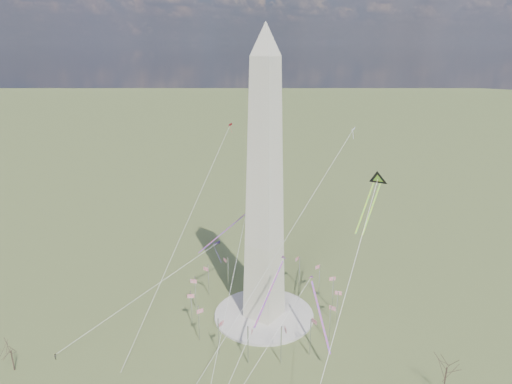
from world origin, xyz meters
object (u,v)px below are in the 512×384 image
Objects in this scene: washington_monument at (265,191)px; kite_delta_black at (377,183)px; person_west at (55,356)px; tree_near at (447,365)px.

kite_delta_black is (33.94, 10.67, 5.96)m from washington_monument.
washington_monument is at bearing -113.60° from person_west.
washington_monument is at bearing 12.29° from kite_delta_black.
washington_monument is 36.07m from kite_delta_black.
tree_near is 117.14m from person_west.
washington_monument reaches higher than person_west.
washington_monument is 5.39× the size of kite_delta_black.
tree_near is at bearing 147.77° from kite_delta_black.
person_west is 113.93m from kite_delta_black.
tree_near is 54.81m from kite_delta_black.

